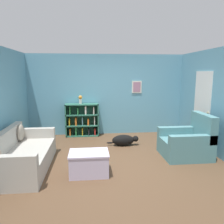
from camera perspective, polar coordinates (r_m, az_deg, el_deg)
name	(u,v)px	position (r m, az deg, el deg)	size (l,w,h in m)	color
ground_plane	(114,158)	(5.30, 0.45, -12.01)	(14.00, 14.00, 0.00)	brown
wall_back	(106,95)	(7.19, -1.47, 4.54)	(5.60, 0.13, 2.60)	#609EB7
wall_right	(219,103)	(5.83, 26.20, 2.14)	(0.16, 5.00, 2.60)	#609EB7
couch	(22,155)	(5.04, -22.41, -10.45)	(0.96, 2.01, 0.81)	#ADA89E
bookshelf	(82,120)	(7.08, -7.77, -2.13)	(1.05, 0.34, 1.04)	#2D6B56
recliner_chair	(188,143)	(5.63, 19.16, -7.54)	(1.07, 0.97, 1.04)	slate
coffee_table	(89,163)	(4.48, -6.03, -13.00)	(0.78, 0.54, 0.46)	#BCB2D1
dog	(124,140)	(6.15, 3.15, -7.35)	(0.89, 0.28, 0.31)	black
vase	(80,99)	(6.95, -8.24, 3.36)	(0.12, 0.12, 0.26)	silver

